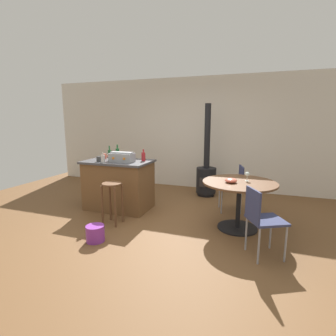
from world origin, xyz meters
name	(u,v)px	position (x,y,z in m)	size (l,w,h in m)	color
ground_plane	(158,226)	(0.00, 0.00, 0.00)	(8.80, 8.80, 0.00)	brown
back_wall	(197,134)	(0.00, 2.66, 1.35)	(8.00, 0.10, 2.70)	beige
kitchen_island	(119,184)	(-1.03, 0.58, 0.47)	(1.24, 0.79, 0.93)	brown
wooden_stool	(112,195)	(-0.74, -0.13, 0.49)	(0.31, 0.31, 0.68)	brown
dining_table	(239,193)	(1.21, 0.35, 0.58)	(1.12, 1.12, 0.76)	black
folding_chair_near	(261,217)	(1.54, -0.43, 0.52)	(0.54, 0.54, 0.87)	navy
folding_chair_far	(234,185)	(1.06, 1.16, 0.50)	(0.49, 0.49, 0.85)	navy
wood_stove	(206,174)	(0.38, 1.99, 0.49)	(0.44, 0.45, 2.03)	black
toolbox	(122,157)	(-0.89, 0.47, 1.02)	(0.44, 0.24, 0.18)	gray
bottle_0	(118,153)	(-1.19, 0.84, 1.04)	(0.07, 0.07, 0.27)	#194C23
bottle_1	(103,159)	(-1.17, 0.29, 1.00)	(0.07, 0.07, 0.18)	#B7B2AD
bottle_2	(110,155)	(-1.17, 0.51, 1.04)	(0.06, 0.06, 0.28)	#194C23
bottle_3	(143,156)	(-0.56, 0.69, 1.02)	(0.07, 0.07, 0.22)	maroon
cup_0	(99,159)	(-1.29, 0.35, 0.98)	(0.12, 0.09, 0.10)	#383838
cup_1	(105,156)	(-1.40, 0.70, 0.98)	(0.11, 0.07, 0.10)	#DB6651
cup_2	(114,157)	(-1.17, 0.66, 0.97)	(0.12, 0.08, 0.09)	#DB6651
wine_glass	(247,174)	(1.31, 0.43, 0.86)	(0.07, 0.07, 0.14)	silver
serving_bowl	(231,180)	(1.09, 0.24, 0.79)	(0.18, 0.18, 0.07)	#DB6651
plastic_bucket	(95,233)	(-0.64, -0.77, 0.11)	(0.26, 0.26, 0.23)	purple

